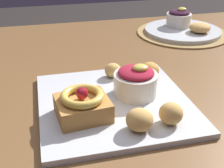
# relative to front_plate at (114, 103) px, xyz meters

# --- Properties ---
(dining_table) EXTENTS (1.38, 0.93, 0.73)m
(dining_table) POSITION_rel_front_plate_xyz_m (0.04, 0.17, -0.10)
(dining_table) COLOR brown
(dining_table) RESTS_ON ground_plane
(woven_placemat) EXTENTS (0.32, 0.32, 0.00)m
(woven_placemat) POSITION_rel_front_plate_xyz_m (0.35, 0.41, -0.00)
(woven_placemat) COLOR #997A47
(woven_placemat) RESTS_ON dining_table
(front_plate) EXTENTS (0.31, 0.31, 0.01)m
(front_plate) POSITION_rel_front_plate_xyz_m (0.00, 0.00, 0.00)
(front_plate) COLOR silver
(front_plate) RESTS_ON dining_table
(cake_slice) EXTENTS (0.11, 0.10, 0.06)m
(cake_slice) POSITION_rel_front_plate_xyz_m (-0.07, -0.04, 0.03)
(cake_slice) COLOR #B77F3D
(cake_slice) RESTS_ON front_plate
(berry_ramekin) EXTENTS (0.09, 0.09, 0.07)m
(berry_ramekin) POSITION_rel_front_plate_xyz_m (0.05, 0.01, 0.04)
(berry_ramekin) COLOR silver
(berry_ramekin) RESTS_ON front_plate
(fritter_front) EXTENTS (0.04, 0.04, 0.03)m
(fritter_front) POSITION_rel_front_plate_xyz_m (0.02, 0.11, 0.02)
(fritter_front) COLOR tan
(fritter_front) RESTS_ON front_plate
(fritter_middle) EXTENTS (0.04, 0.04, 0.04)m
(fritter_middle) POSITION_rel_front_plate_xyz_m (0.11, 0.08, 0.03)
(fritter_middle) COLOR gold
(fritter_middle) RESTS_ON front_plate
(fritter_back) EXTENTS (0.04, 0.04, 0.04)m
(fritter_back) POSITION_rel_front_plate_xyz_m (0.08, -0.10, 0.03)
(fritter_back) COLOR tan
(fritter_back) RESTS_ON front_plate
(fritter_extra) EXTENTS (0.05, 0.05, 0.04)m
(fritter_extra) POSITION_rel_front_plate_xyz_m (0.02, -0.11, 0.03)
(fritter_extra) COLOR tan
(fritter_extra) RESTS_ON front_plate
(back_plate) EXTENTS (0.26, 0.26, 0.01)m
(back_plate) POSITION_rel_front_plate_xyz_m (0.35, 0.41, 0.01)
(back_plate) COLOR silver
(back_plate) RESTS_ON woven_placemat
(back_ramekin) EXTENTS (0.09, 0.09, 0.07)m
(back_ramekin) POSITION_rel_front_plate_xyz_m (0.35, 0.44, 0.04)
(back_ramekin) COLOR silver
(back_ramekin) RESTS_ON back_plate
(back_pastry) EXTENTS (0.07, 0.07, 0.03)m
(back_pastry) POSITION_rel_front_plate_xyz_m (0.38, 0.36, 0.03)
(back_pastry) COLOR tan
(back_pastry) RESTS_ON back_plate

